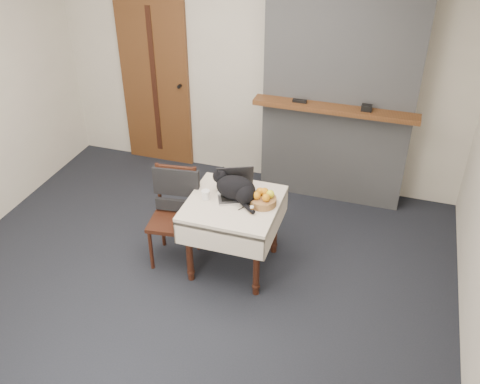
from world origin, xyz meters
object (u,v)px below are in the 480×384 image
at_px(laptop, 236,189).
at_px(fruit_basket, 263,199).
at_px(pill_bottle, 252,210).
at_px(chair, 175,202).
at_px(cat, 237,188).
at_px(door, 155,81).
at_px(cream_jar, 206,195).
at_px(side_table, 233,212).

bearing_deg(laptop, fruit_basket, -39.27).
bearing_deg(pill_bottle, chair, 170.59).
bearing_deg(pill_bottle, cat, 139.42).
height_order(door, pill_bottle, door).
relative_size(cat, fruit_basket, 2.03).
xyz_separation_m(cream_jar, chair, (-0.31, 0.04, -0.16)).
bearing_deg(cat, cream_jar, -143.47).
height_order(side_table, laptop, laptop).
height_order(door, cat, door).
bearing_deg(pill_bottle, door, 133.92).
distance_m(side_table, chair, 0.55).
bearing_deg(fruit_basket, side_table, -170.42).
distance_m(cream_jar, pill_bottle, 0.45).
relative_size(door, side_table, 2.56).
xyz_separation_m(fruit_basket, chair, (-0.80, -0.03, -0.17)).
xyz_separation_m(side_table, laptop, (-0.01, 0.11, 0.17)).
relative_size(side_table, cream_jar, 9.59).
relative_size(cream_jar, chair, 0.09).
height_order(pill_bottle, fruit_basket, fruit_basket).
distance_m(laptop, fruit_basket, 0.27).
xyz_separation_m(cream_jar, pill_bottle, (0.44, -0.08, -0.01)).
bearing_deg(cream_jar, side_table, 7.19).
relative_size(side_table, pill_bottle, 11.95).
bearing_deg(cat, laptop, 132.08).
xyz_separation_m(door, cream_jar, (1.24, -1.66, -0.26)).
relative_size(cream_jar, fruit_basket, 0.35).
distance_m(door, chair, 1.91).
height_order(door, side_table, door).
bearing_deg(pill_bottle, laptop, 133.44).
relative_size(cat, chair, 0.52).
relative_size(laptop, chair, 0.45).
height_order(cat, fruit_basket, cat).
height_order(side_table, pill_bottle, pill_bottle).
distance_m(door, laptop, 2.12).
bearing_deg(fruit_basket, door, 137.43).
distance_m(door, fruit_basket, 2.36).
height_order(side_table, chair, chair).
bearing_deg(side_table, fruit_basket, 9.58).
bearing_deg(cream_jar, cat, 16.98).
xyz_separation_m(cream_jar, fruit_basket, (0.49, 0.07, 0.01)).
relative_size(side_table, fruit_basket, 3.36).
bearing_deg(cream_jar, chair, 172.18).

